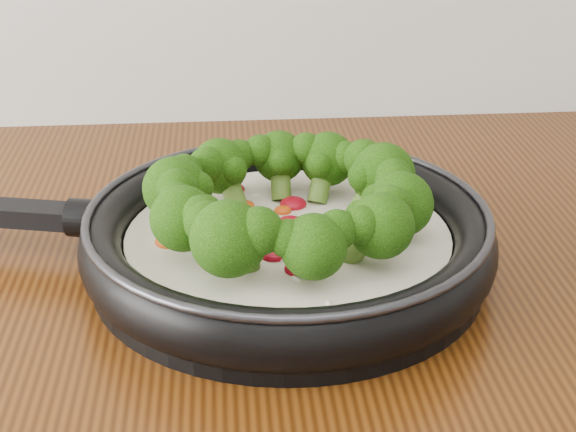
{
  "coord_description": "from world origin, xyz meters",
  "views": [
    {
      "loc": [
        -0.18,
        0.49,
        1.25
      ],
      "look_at": [
        -0.13,
        1.11,
        0.95
      ],
      "focal_mm": 53.82,
      "sensor_mm": 36.0,
      "label": 1
    }
  ],
  "objects": [
    {
      "name": "skillet",
      "position": [
        -0.13,
        1.11,
        0.94
      ],
      "size": [
        0.55,
        0.4,
        0.1
      ],
      "color": "black",
      "rests_on": "counter"
    }
  ]
}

